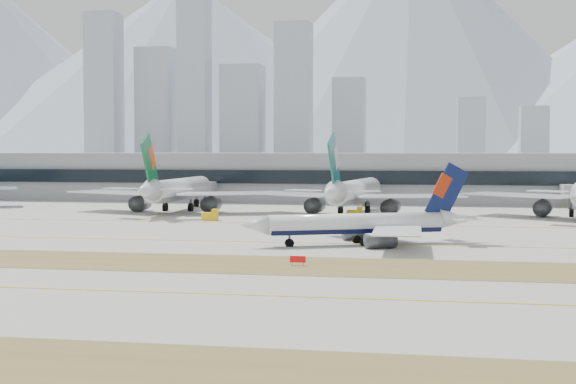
% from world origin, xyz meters
% --- Properties ---
extents(ground, '(3000.00, 3000.00, 0.00)m').
position_xyz_m(ground, '(0.00, 0.00, 0.00)').
color(ground, '#A19E97').
rests_on(ground, ground).
extents(apron_markings, '(360.00, 122.22, 0.06)m').
position_xyz_m(apron_markings, '(0.00, -53.95, 0.02)').
color(apron_markings, brown).
rests_on(apron_markings, ground).
extents(taxiing_airliner, '(39.55, 33.49, 14.01)m').
position_xyz_m(taxiing_airliner, '(24.04, -5.44, 3.38)').
color(taxiing_airliner, white).
rests_on(taxiing_airliner, ground).
extents(widebody_eva, '(56.81, 55.37, 20.24)m').
position_xyz_m(widebody_eva, '(-29.76, 58.96, 5.38)').
color(widebody_eva, white).
rests_on(widebody_eva, ground).
extents(widebody_cathay, '(56.12, 55.32, 20.16)m').
position_xyz_m(widebody_cathay, '(16.24, 57.46, 5.36)').
color(widebody_cathay, white).
rests_on(widebody_cathay, ground).
extents(terminal, '(280.00, 43.10, 15.00)m').
position_xyz_m(terminal, '(0.00, 114.84, 7.50)').
color(terminal, gray).
rests_on(terminal, ground).
extents(hold_sign_right, '(2.20, 0.15, 1.35)m').
position_xyz_m(hold_sign_right, '(16.97, -32.00, 0.88)').
color(hold_sign_right, red).
rests_on(hold_sign_right, ground).
extents(gse_b, '(3.55, 2.00, 2.60)m').
position_xyz_m(gse_b, '(-13.96, 34.71, 1.05)').
color(gse_b, yellow).
rests_on(gse_b, ground).
extents(gse_c, '(3.55, 2.00, 2.60)m').
position_xyz_m(gse_c, '(17.66, 47.34, 1.05)').
color(gse_c, yellow).
rests_on(gse_c, ground).
extents(city_skyline, '(342.00, 49.80, 140.00)m').
position_xyz_m(city_skyline, '(-106.76, 453.42, 49.80)').
color(city_skyline, '#9CA6B1').
rests_on(city_skyline, ground).
extents(mountain_ridge, '(2830.00, 1120.00, 470.00)m').
position_xyz_m(mountain_ridge, '(33.00, 1404.14, 181.85)').
color(mountain_ridge, '#9EA8B7').
rests_on(mountain_ridge, ground).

